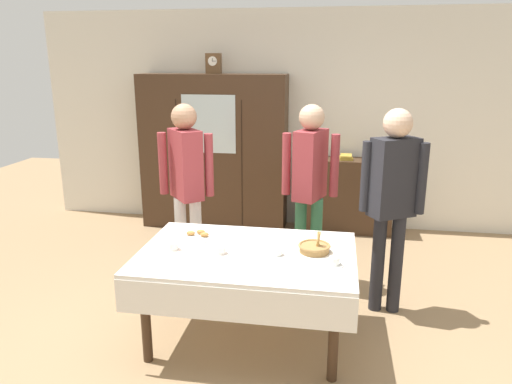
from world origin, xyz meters
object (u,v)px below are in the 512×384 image
bookshelf_low (344,195)px  person_near_right_end (310,177)px  tea_cup_mid_left (334,262)px  spoon_front_edge (313,270)px  spoon_far_right (274,238)px  book_stack (346,157)px  wall_cabinet (214,152)px  mantel_clock (214,63)px  pastry_plate (198,236)px  person_by_cabinet (186,177)px  dining_table (246,265)px  tea_cup_center (173,247)px  spoon_back_edge (293,237)px  tea_cup_back_edge (277,252)px  person_behind_table_left (393,191)px  bread_basket (314,247)px  tea_cup_far_left (221,251)px

bookshelf_low → person_near_right_end: person_near_right_end is taller
tea_cup_mid_left → spoon_front_edge: 0.18m
spoon_far_right → book_stack: bearing=75.8°
wall_cabinet → bookshelf_low: 1.72m
mantel_clock → person_near_right_end: size_ratio=0.14×
pastry_plate → person_by_cabinet: person_by_cabinet is taller
dining_table → spoon_far_right: (0.16, 0.33, 0.10)m
mantel_clock → spoon_front_edge: 3.40m
tea_cup_center → spoon_back_edge: bearing=26.7°
tea_cup_back_edge → book_stack: bearing=78.9°
tea_cup_back_edge → spoon_far_right: size_ratio=1.09×
tea_cup_back_edge → spoon_far_right: (-0.07, 0.34, -0.02)m
tea_cup_back_edge → person_behind_table_left: 1.14m
dining_table → bread_basket: bread_basket is taller
dining_table → person_behind_table_left: bearing=31.7°
spoon_far_right → person_near_right_end: size_ratio=0.07×
tea_cup_far_left → person_near_right_end: 1.32m
bread_basket → spoon_far_right: 0.40m
bookshelf_low → spoon_back_edge: 2.31m
book_stack → mantel_clock: bearing=-178.2°
tea_cup_back_edge → person_near_right_end: person_near_right_end is taller
book_stack → spoon_back_edge: size_ratio=1.79×
tea_cup_center → person_by_cabinet: person_by_cabinet is taller
book_stack → person_by_cabinet: 2.27m
wall_cabinet → person_near_right_end: (1.29, -1.49, 0.09)m
tea_cup_far_left → spoon_back_edge: size_ratio=1.09×
pastry_plate → bookshelf_low: bearing=63.4°
mantel_clock → person_behind_table_left: size_ratio=0.14×
dining_table → wall_cabinet: wall_cabinet is taller
tea_cup_back_edge → person_by_cabinet: person_by_cabinet is taller
mantel_clock → person_near_right_end: (1.27, -1.49, -1.00)m
mantel_clock → bookshelf_low: (1.63, 0.05, -1.59)m
tea_cup_center → spoon_front_edge: tea_cup_center is taller
pastry_plate → wall_cabinet: bearing=101.1°
bread_basket → tea_cup_center: bearing=-171.8°
mantel_clock → book_stack: mantel_clock is taller
person_by_cabinet → dining_table: bearing=-51.4°
spoon_back_edge → book_stack: bearing=79.0°
spoon_far_right → spoon_front_edge: bearing=-57.8°
book_stack → tea_cup_mid_left: size_ratio=1.63×
spoon_back_edge → bookshelf_low: bearing=79.0°
tea_cup_mid_left → person_behind_table_left: size_ratio=0.07×
person_by_cabinet → tea_cup_center: bearing=-78.7°
wall_cabinet → spoon_back_edge: (1.21, -2.20, -0.24)m
person_by_cabinet → wall_cabinet: bearing=95.6°
person_behind_table_left → book_stack: bearing=99.8°
pastry_plate → spoon_far_right: 0.61m
tea_cup_mid_left → spoon_front_edge: tea_cup_mid_left is taller
mantel_clock → spoon_far_right: bearing=-65.3°
bread_basket → spoon_back_edge: size_ratio=2.02×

